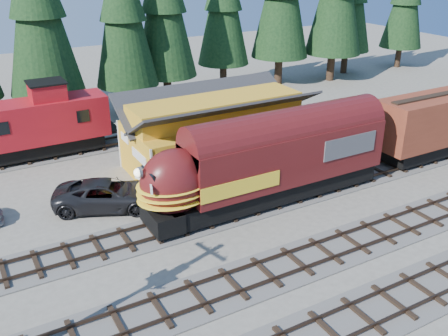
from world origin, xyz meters
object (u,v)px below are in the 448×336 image
depot (217,125)px  pickup_truck_a (107,195)px  locomotive (262,166)px  caboose (38,124)px

depot → pickup_truck_a: (-8.64, -2.41, -2.11)m
pickup_truck_a → locomotive: bearing=-92.0°
depot → locomotive: (-0.55, -6.50, -0.45)m
caboose → depot: bearing=-35.7°
caboose → pickup_truck_a: bearing=-79.8°
depot → pickup_truck_a: depot is taller
locomotive → pickup_truck_a: 9.21m
locomotive → caboose: bearing=125.2°
locomotive → pickup_truck_a: size_ratio=2.56×
depot → caboose: (-10.42, 7.50, -0.43)m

